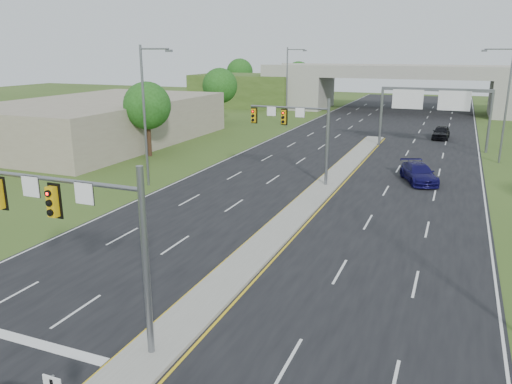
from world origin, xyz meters
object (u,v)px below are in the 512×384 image
at_px(car_far_b, 419,173).
at_px(sign_gantry, 433,101).
at_px(signal_mast_near, 88,224).
at_px(signal_mast_far, 300,127).
at_px(car_far_c, 441,132).
at_px(overpass, 404,92).

bearing_deg(car_far_b, sign_gantry, 69.41).
bearing_deg(signal_mast_near, signal_mast_far, 90.00).
bearing_deg(signal_mast_near, sign_gantry, 78.75).
height_order(signal_mast_near, car_far_b, signal_mast_near).
relative_size(car_far_b, car_far_c, 1.12).
xyz_separation_m(signal_mast_near, car_far_b, (9.08, 29.25, -3.94)).
bearing_deg(signal_mast_far, sign_gantry, 65.89).
xyz_separation_m(signal_mast_far, car_far_b, (9.08, 4.25, -3.94)).
bearing_deg(car_far_c, sign_gantry, -94.64).
bearing_deg(car_far_b, car_far_c, 66.99).
relative_size(signal_mast_near, car_far_c, 1.48).
distance_m(car_far_b, car_far_c, 23.24).
bearing_deg(signal_mast_near, car_far_b, 72.76).
height_order(overpass, car_far_b, overpass).
bearing_deg(sign_gantry, signal_mast_near, -101.25).
bearing_deg(car_far_b, signal_mast_near, -128.31).
bearing_deg(car_far_c, overpass, 107.74).
relative_size(signal_mast_far, car_far_c, 1.48).
bearing_deg(car_far_c, signal_mast_near, -98.30).
xyz_separation_m(sign_gantry, car_far_b, (0.13, -15.75, -4.45)).
height_order(signal_mast_near, car_far_c, signal_mast_near).
relative_size(signal_mast_near, signal_mast_far, 1.00).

